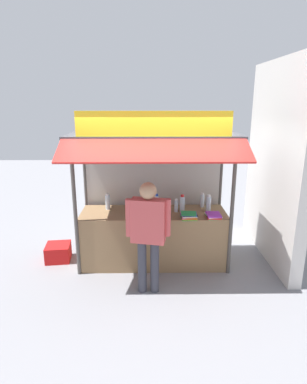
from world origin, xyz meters
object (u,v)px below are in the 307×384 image
at_px(water_bottle_mid_right, 176,206).
at_px(banana_bunch_inner_right, 183,158).
at_px(water_bottle_left, 202,200).
at_px(water_bottle_back_right, 182,204).
at_px(magazine_stack_front_right, 189,216).
at_px(magazine_stack_far_left, 214,215).
at_px(plastic_crate, 58,252).
at_px(water_bottle_far_right, 108,202).
at_px(water_bottle_rear_center, 157,202).
at_px(vendor_person, 148,228).
at_px(water_bottle_right, 208,204).
at_px(banana_bunch_rightmost, 90,158).

relative_size(water_bottle_mid_right, banana_bunch_inner_right, 0.87).
xyz_separation_m(water_bottle_left, banana_bunch_inner_right, (-0.43, -0.75, 0.88)).
bearing_deg(water_bottle_back_right, magazine_stack_front_right, -75.52).
distance_m(water_bottle_left, magazine_stack_front_right, 0.64).
height_order(magazine_stack_far_left, plastic_crate, magazine_stack_far_left).
xyz_separation_m(water_bottle_mid_right, banana_bunch_inner_right, (0.05, -0.50, 0.89)).
height_order(water_bottle_far_right, water_bottle_rear_center, water_bottle_far_right).
bearing_deg(vendor_person, banana_bunch_inner_right, -129.82).
bearing_deg(water_bottle_right, banana_bunch_rightmost, -164.08).
bearing_deg(vendor_person, plastic_crate, -20.00).
height_order(water_bottle_right, vendor_person, vendor_person).
distance_m(water_bottle_right, water_bottle_rear_center, 0.87).
bearing_deg(water_bottle_mid_right, water_bottle_left, 27.77).
distance_m(water_bottle_back_right, water_bottle_rear_center, 0.44).
relative_size(water_bottle_back_right, banana_bunch_rightmost, 1.22).
height_order(magazine_stack_front_right, plastic_crate, magazine_stack_front_right).
distance_m(water_bottle_back_right, water_bottle_left, 0.46).
bearing_deg(water_bottle_far_right, water_bottle_left, 3.64).
relative_size(water_bottle_left, water_bottle_rear_center, 0.90).
xyz_separation_m(water_bottle_mid_right, vendor_person, (-0.47, -0.91, -0.02)).
height_order(water_bottle_left, banana_bunch_inner_right, banana_bunch_inner_right).
xyz_separation_m(water_bottle_rear_center, magazine_stack_far_left, (0.90, -0.38, -0.10)).
bearing_deg(banana_bunch_rightmost, magazine_stack_front_right, 7.37).
bearing_deg(magazine_stack_far_left, vendor_person, -148.72).
height_order(water_bottle_far_right, magazine_stack_front_right, water_bottle_far_right).
bearing_deg(magazine_stack_front_right, water_bottle_left, 62.17).
relative_size(water_bottle_right, banana_bunch_rightmost, 1.17).
bearing_deg(water_bottle_right, water_bottle_back_right, -176.45).
bearing_deg(banana_bunch_rightmost, water_bottle_far_right, 77.53).
bearing_deg(water_bottle_left, water_bottle_rear_center, -169.61).
xyz_separation_m(water_bottle_right, water_bottle_rear_center, (-0.87, 0.08, -0.00)).
xyz_separation_m(water_bottle_rear_center, magazine_stack_front_right, (0.50, -0.42, -0.09)).
distance_m(water_bottle_rear_center, plastic_crate, 1.96).
height_order(water_bottle_rear_center, banana_bunch_inner_right, banana_bunch_inner_right).
bearing_deg(plastic_crate, water_bottle_rear_center, 0.91).
bearing_deg(water_bottle_rear_center, water_bottle_back_right, -14.37).
relative_size(water_bottle_far_right, plastic_crate, 0.69).
height_order(magazine_stack_far_left, banana_bunch_inner_right, banana_bunch_inner_right).
bearing_deg(water_bottle_left, water_bottle_mid_right, -152.23).
height_order(water_bottle_back_right, magazine_stack_front_right, water_bottle_back_right).
relative_size(water_bottle_back_right, magazine_stack_front_right, 1.12).
distance_m(water_bottle_left, vendor_person, 1.49).
relative_size(water_bottle_left, banana_bunch_rightmost, 1.04).
height_order(water_bottle_mid_right, banana_bunch_rightmost, banana_bunch_rightmost).
xyz_separation_m(water_bottle_right, water_bottle_mid_right, (-0.54, -0.02, -0.03)).
xyz_separation_m(magazine_stack_far_left, banana_bunch_rightmost, (-1.88, -0.23, 0.98)).
bearing_deg(water_bottle_mid_right, banana_bunch_inner_right, -84.71).
bearing_deg(water_bottle_rear_center, water_bottle_right, -5.33).
bearing_deg(water_bottle_far_right, vendor_person, -56.62).
height_order(water_bottle_far_right, plastic_crate, water_bottle_far_right).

